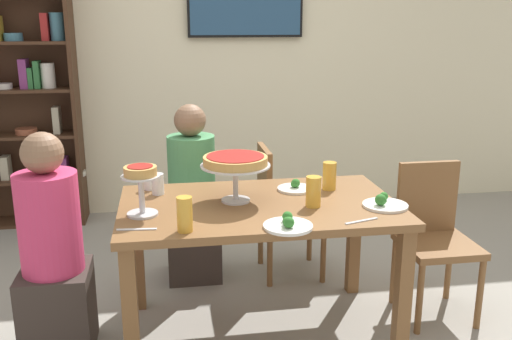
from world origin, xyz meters
TOP-DOWN VIEW (x-y plane):
  - ground_plane at (0.00, 0.00)m, footprint 12.00×12.00m
  - rear_partition at (0.00, 2.20)m, footprint 8.00×0.12m
  - dining_table at (0.00, 0.00)m, footprint 1.43×0.86m
  - bookshelf at (-1.71, 2.01)m, footprint 1.12×0.30m
  - television at (0.24, 2.11)m, footprint 0.97×0.05m
  - diner_head_west at (-1.04, -0.02)m, footprint 0.34×0.34m
  - diner_far_left at (-0.31, 0.75)m, footprint 0.34×0.34m
  - chair_head_east at (1.02, 0.08)m, footprint 0.40×0.40m
  - chair_far_right at (0.26, 0.69)m, footprint 0.40×0.40m
  - deep_dish_pizza_stand at (-0.12, 0.05)m, footprint 0.36×0.36m
  - personal_pizza_stand at (-0.59, -0.09)m, footprint 0.19×0.19m
  - salad_plate_near_diner at (0.07, -0.37)m, footprint 0.23×0.23m
  - salad_plate_far_diner at (0.24, 0.19)m, footprint 0.20×0.20m
  - salad_plate_spare at (0.62, -0.16)m, footprint 0.23×0.23m
  - beer_glass_amber_tall at (-0.39, -0.34)m, footprint 0.07×0.07m
  - beer_glass_amber_short at (0.42, 0.17)m, footprint 0.08×0.08m
  - beer_glass_amber_spare at (0.26, -0.10)m, footprint 0.08×0.08m
  - water_glass_clear_near at (-0.56, 0.34)m, footprint 0.06×0.06m
  - water_glass_clear_far at (-0.52, 0.24)m, footprint 0.07×0.07m
  - cutlery_fork_near at (-0.61, -0.29)m, footprint 0.18×0.03m
  - cutlery_knife_near at (0.43, -0.35)m, footprint 0.18×0.07m

SIDE VIEW (x-z plane):
  - ground_plane at x=0.00m, z-range 0.00..0.00m
  - chair_head_east at x=1.02m, z-range 0.05..0.92m
  - chair_far_right at x=0.26m, z-range 0.05..0.92m
  - diner_head_west at x=-1.04m, z-range -0.08..1.07m
  - diner_far_left at x=-0.31m, z-range -0.08..1.07m
  - dining_table at x=0.00m, z-range 0.27..1.01m
  - cutlery_fork_near at x=-0.61m, z-range 0.74..0.74m
  - cutlery_knife_near at x=0.43m, z-range 0.74..0.74m
  - salad_plate_near_diner at x=0.07m, z-range 0.72..0.79m
  - salad_plate_spare at x=0.62m, z-range 0.72..0.79m
  - salad_plate_far_diner at x=0.24m, z-range 0.73..0.79m
  - water_glass_clear_near at x=-0.56m, z-range 0.74..0.84m
  - water_glass_clear_far at x=-0.52m, z-range 0.74..0.85m
  - beer_glass_amber_short at x=0.42m, z-range 0.74..0.90m
  - beer_glass_amber_spare at x=0.26m, z-range 0.74..0.90m
  - beer_glass_amber_tall at x=-0.39m, z-range 0.74..0.90m
  - personal_pizza_stand at x=-0.59m, z-range 0.79..1.04m
  - deep_dish_pizza_stand at x=-0.12m, z-range 0.82..1.07m
  - bookshelf at x=-1.71m, z-range 0.02..2.23m
  - rear_partition at x=0.00m, z-range 0.00..2.80m
  - television at x=0.24m, z-range 1.50..2.05m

